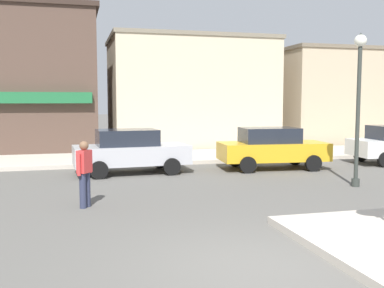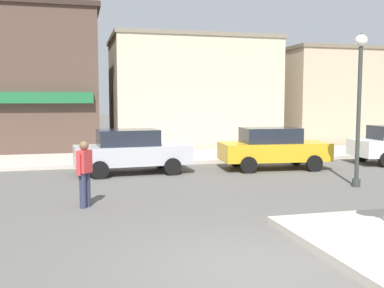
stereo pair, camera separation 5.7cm
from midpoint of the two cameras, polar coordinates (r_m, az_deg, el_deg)
ground_plane at (r=7.23m, az=8.47°, el=-15.36°), size 160.00×160.00×0.00m
kerb_far at (r=19.70m, az=-6.68°, el=-1.78°), size 80.00×4.00×0.15m
lamp_post at (r=14.17m, az=20.32°, el=6.76°), size 0.36×0.36×4.54m
parked_car_nearest at (r=16.00m, az=-7.92°, el=-0.84°), size 4.10×2.07×1.56m
parked_car_second at (r=17.16m, az=10.03°, el=-0.44°), size 4.12×2.12×1.56m
pedestrian_crossing_near at (r=11.08m, az=-13.63°, el=-3.46°), size 0.39×0.50×1.61m
building_storefront_left_near at (r=25.36m, az=-0.42°, el=6.48°), size 8.82×6.01×5.98m
building_storefront_left_mid at (r=29.33m, az=16.22°, el=5.78°), size 6.71×6.92×5.61m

